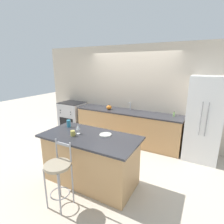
{
  "coord_description": "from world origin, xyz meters",
  "views": [
    {
      "loc": [
        1.86,
        -3.97,
        2.16
      ],
      "look_at": [
        0.05,
        -0.61,
        1.13
      ],
      "focal_mm": 28.0,
      "sensor_mm": 36.0,
      "label": 1
    }
  ],
  "objects_px": {
    "coffee_mug": "(73,133)",
    "tumbler_cup": "(69,123)",
    "refrigerator": "(204,119)",
    "dinner_plate": "(106,134)",
    "soap_bottle": "(174,114)",
    "pumpkin_decoration": "(109,107)",
    "wine_glass": "(78,128)",
    "bar_stool_near": "(58,172)",
    "oven_range": "(73,116)"
  },
  "relations": [
    {
      "from": "wine_glass",
      "to": "pumpkin_decoration",
      "type": "relative_size",
      "value": 1.1
    },
    {
      "from": "dinner_plate",
      "to": "wine_glass",
      "type": "bearing_deg",
      "value": -158.71
    },
    {
      "from": "refrigerator",
      "to": "tumbler_cup",
      "type": "bearing_deg",
      "value": -144.13
    },
    {
      "from": "tumbler_cup",
      "to": "pumpkin_decoration",
      "type": "height_order",
      "value": "tumbler_cup"
    },
    {
      "from": "oven_range",
      "to": "bar_stool_near",
      "type": "xyz_separation_m",
      "value": [
        2.03,
        -2.68,
        0.11
      ]
    },
    {
      "from": "coffee_mug",
      "to": "wine_glass",
      "type": "bearing_deg",
      "value": 80.63
    },
    {
      "from": "bar_stool_near",
      "to": "soap_bottle",
      "type": "distance_m",
      "value": 3.04
    },
    {
      "from": "oven_range",
      "to": "tumbler_cup",
      "type": "height_order",
      "value": "tumbler_cup"
    },
    {
      "from": "wine_glass",
      "to": "pumpkin_decoration",
      "type": "distance_m",
      "value": 1.95
    },
    {
      "from": "refrigerator",
      "to": "coffee_mug",
      "type": "bearing_deg",
      "value": -134.48
    },
    {
      "from": "refrigerator",
      "to": "pumpkin_decoration",
      "type": "height_order",
      "value": "refrigerator"
    },
    {
      "from": "refrigerator",
      "to": "bar_stool_near",
      "type": "height_order",
      "value": "refrigerator"
    },
    {
      "from": "coffee_mug",
      "to": "pumpkin_decoration",
      "type": "distance_m",
      "value": 2.07
    },
    {
      "from": "wine_glass",
      "to": "tumbler_cup",
      "type": "bearing_deg",
      "value": 153.99
    },
    {
      "from": "refrigerator",
      "to": "tumbler_cup",
      "type": "xyz_separation_m",
      "value": [
        -2.43,
        -1.75,
        0.03
      ]
    },
    {
      "from": "refrigerator",
      "to": "dinner_plate",
      "type": "height_order",
      "value": "refrigerator"
    },
    {
      "from": "coffee_mug",
      "to": "tumbler_cup",
      "type": "xyz_separation_m",
      "value": [
        -0.39,
        0.32,
        0.03
      ]
    },
    {
      "from": "dinner_plate",
      "to": "wine_glass",
      "type": "relative_size",
      "value": 1.31
    },
    {
      "from": "pumpkin_decoration",
      "to": "dinner_plate",
      "type": "bearing_deg",
      "value": -62.6
    },
    {
      "from": "wine_glass",
      "to": "coffee_mug",
      "type": "distance_m",
      "value": 0.15
    },
    {
      "from": "bar_stool_near",
      "to": "dinner_plate",
      "type": "xyz_separation_m",
      "value": [
        0.3,
        0.9,
        0.34
      ]
    },
    {
      "from": "coffee_mug",
      "to": "dinner_plate",
      "type": "bearing_deg",
      "value": 32.06
    },
    {
      "from": "refrigerator",
      "to": "soap_bottle",
      "type": "height_order",
      "value": "refrigerator"
    },
    {
      "from": "wine_glass",
      "to": "coffee_mug",
      "type": "height_order",
      "value": "wine_glass"
    },
    {
      "from": "wine_glass",
      "to": "tumbler_cup",
      "type": "xyz_separation_m",
      "value": [
        -0.41,
        0.2,
        -0.05
      ]
    },
    {
      "from": "bar_stool_near",
      "to": "coffee_mug",
      "type": "relative_size",
      "value": 9.33
    },
    {
      "from": "wine_glass",
      "to": "dinner_plate",
      "type": "bearing_deg",
      "value": 21.29
    },
    {
      "from": "oven_range",
      "to": "dinner_plate",
      "type": "xyz_separation_m",
      "value": [
        2.33,
        -1.78,
        0.45
      ]
    },
    {
      "from": "bar_stool_near",
      "to": "coffee_mug",
      "type": "xyz_separation_m",
      "value": [
        -0.19,
        0.59,
        0.38
      ]
    },
    {
      "from": "refrigerator",
      "to": "coffee_mug",
      "type": "distance_m",
      "value": 2.91
    },
    {
      "from": "dinner_plate",
      "to": "refrigerator",
      "type": "bearing_deg",
      "value": 48.85
    },
    {
      "from": "coffee_mug",
      "to": "tumbler_cup",
      "type": "bearing_deg",
      "value": 139.96
    },
    {
      "from": "wine_glass",
      "to": "tumbler_cup",
      "type": "relative_size",
      "value": 1.16
    },
    {
      "from": "oven_range",
      "to": "dinner_plate",
      "type": "bearing_deg",
      "value": -37.35
    },
    {
      "from": "refrigerator",
      "to": "pumpkin_decoration",
      "type": "bearing_deg",
      "value": -178.95
    },
    {
      "from": "dinner_plate",
      "to": "soap_bottle",
      "type": "xyz_separation_m",
      "value": [
        0.88,
        1.88,
        0.03
      ]
    },
    {
      "from": "tumbler_cup",
      "to": "soap_bottle",
      "type": "height_order",
      "value": "tumbler_cup"
    },
    {
      "from": "oven_range",
      "to": "tumbler_cup",
      "type": "bearing_deg",
      "value": -50.64
    },
    {
      "from": "oven_range",
      "to": "dinner_plate",
      "type": "distance_m",
      "value": 2.97
    },
    {
      "from": "dinner_plate",
      "to": "bar_stool_near",
      "type": "bearing_deg",
      "value": -108.6
    },
    {
      "from": "dinner_plate",
      "to": "pumpkin_decoration",
      "type": "bearing_deg",
      "value": 117.4
    },
    {
      "from": "dinner_plate",
      "to": "coffee_mug",
      "type": "distance_m",
      "value": 0.59
    },
    {
      "from": "dinner_plate",
      "to": "coffee_mug",
      "type": "relative_size",
      "value": 1.97
    },
    {
      "from": "pumpkin_decoration",
      "to": "soap_bottle",
      "type": "xyz_separation_m",
      "value": [
        1.77,
        0.16,
        -0.01
      ]
    },
    {
      "from": "oven_range",
      "to": "refrigerator",
      "type": "bearing_deg",
      "value": -0.17
    },
    {
      "from": "bar_stool_near",
      "to": "tumbler_cup",
      "type": "distance_m",
      "value": 1.15
    },
    {
      "from": "coffee_mug",
      "to": "soap_bottle",
      "type": "distance_m",
      "value": 2.59
    },
    {
      "from": "bar_stool_near",
      "to": "tumbler_cup",
      "type": "relative_size",
      "value": 7.22
    },
    {
      "from": "tumbler_cup",
      "to": "soap_bottle",
      "type": "bearing_deg",
      "value": 46.62
    },
    {
      "from": "dinner_plate",
      "to": "soap_bottle",
      "type": "bearing_deg",
      "value": 64.88
    }
  ]
}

